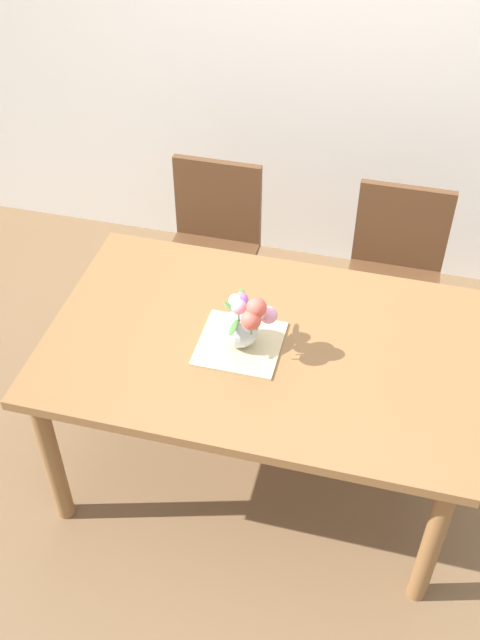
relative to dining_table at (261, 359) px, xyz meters
name	(u,v)px	position (x,y,z in m)	size (l,w,h in m)	color
ground_plane	(258,465)	(0.00, 0.00, -0.66)	(12.00, 12.00, 0.00)	brown
back_wall	(343,7)	(0.00, 1.60, 0.74)	(7.00, 0.10, 2.80)	silver
dining_table	(261,359)	(0.00, 0.00, 0.00)	(1.58, 1.00, 0.75)	olive
chair_left	(212,242)	(-0.43, 0.84, -0.14)	(0.42, 0.42, 0.90)	brown
chair_right	(395,270)	(0.43, 0.84, -0.14)	(0.42, 0.42, 0.90)	brown
placemat	(240,343)	(-0.07, -0.03, 0.09)	(0.30, 0.30, 0.01)	#CCB789
flower_vase	(244,322)	(-0.06, -0.04, 0.21)	(0.21, 0.21, 0.26)	silver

